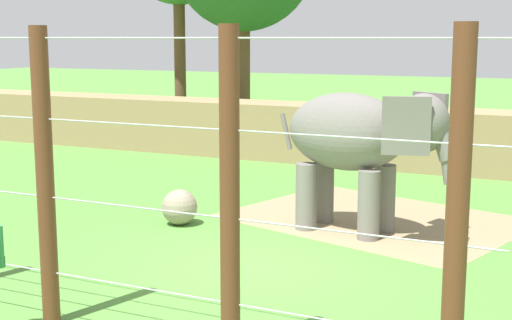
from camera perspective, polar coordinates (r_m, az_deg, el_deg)
ground_plane at (r=12.27m, az=-0.13°, el=-8.26°), size 120.00×120.00×0.00m
dirt_patch at (r=15.55m, az=9.28°, el=-4.54°), size 6.62×5.68×0.01m
embankment_wall at (r=21.65m, az=11.71°, el=1.69°), size 36.00×1.80×1.72m
elephant at (r=14.09m, az=8.11°, el=1.61°), size 3.71×1.76×2.76m
enrichment_ball at (r=14.89m, az=-5.98°, el=-3.68°), size 0.72×0.72×0.72m
cable_fence at (r=8.97m, az=-9.56°, el=-2.15°), size 8.64×0.23×3.90m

